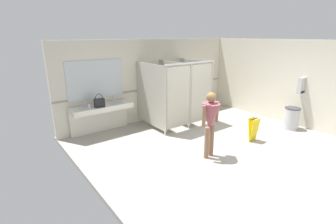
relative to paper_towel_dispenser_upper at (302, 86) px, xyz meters
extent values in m
cube|color=#9E998E|center=(-2.96, 0.27, -1.35)|extent=(6.67, 6.85, 0.10)
cube|color=beige|center=(-2.96, 3.45, 0.02)|extent=(6.67, 0.12, 2.63)
cube|color=beige|center=(0.13, 0.27, 0.02)|extent=(0.12, 6.85, 2.63)
cube|color=#9E937F|center=(-2.96, 3.39, -0.25)|extent=(6.67, 0.01, 0.06)
cube|color=silver|center=(-5.07, 3.09, -0.51)|extent=(1.73, 0.57, 0.14)
cube|color=silver|center=(-5.07, 3.33, -0.94)|extent=(1.73, 0.08, 0.71)
cube|color=beige|center=(-5.50, 3.06, -0.49)|extent=(0.42, 0.31, 0.11)
cylinder|color=silver|center=(-5.50, 3.28, -0.39)|extent=(0.04, 0.04, 0.11)
cylinder|color=silver|center=(-5.50, 3.22, -0.34)|extent=(0.03, 0.11, 0.03)
sphere|color=silver|center=(-5.43, 3.29, -0.41)|extent=(0.04, 0.04, 0.04)
cube|color=beige|center=(-4.63, 3.06, -0.49)|extent=(0.42, 0.31, 0.11)
cylinder|color=silver|center=(-4.63, 3.28, -0.39)|extent=(0.04, 0.04, 0.11)
cylinder|color=silver|center=(-4.63, 3.22, -0.34)|extent=(0.03, 0.11, 0.03)
sphere|color=silver|center=(-4.56, 3.29, -0.41)|extent=(0.04, 0.04, 0.04)
cube|color=silver|center=(-5.07, 3.38, 0.25)|extent=(1.63, 0.02, 1.08)
cube|color=#B2AD9E|center=(-3.73, 2.60, -0.25)|extent=(0.03, 1.54, 1.85)
cylinder|color=silver|center=(-3.73, 1.89, -1.24)|extent=(0.05, 0.05, 0.12)
cube|color=#B2AD9E|center=(-2.83, 2.60, -0.25)|extent=(0.03, 1.54, 1.85)
cylinder|color=silver|center=(-2.83, 1.89, -1.24)|extent=(0.05, 0.05, 0.12)
cube|color=#B2AD9E|center=(-1.93, 2.60, -0.25)|extent=(0.03, 1.54, 1.85)
cylinder|color=silver|center=(-1.93, 1.89, -1.24)|extent=(0.05, 0.05, 0.12)
cube|color=#B2AD9E|center=(-3.28, 1.86, -0.25)|extent=(0.82, 0.03, 1.75)
cube|color=#B2AD9E|center=(-2.38, 1.86, -0.25)|extent=(0.82, 0.04, 1.75)
cube|color=#B7BABF|center=(-2.83, 1.86, 0.69)|extent=(1.86, 0.04, 0.04)
cube|color=#B7BABF|center=(0.00, 0.00, 0.00)|extent=(0.35, 0.12, 0.49)
cube|color=black|center=(0.00, -0.06, -0.18)|extent=(0.27, 0.01, 0.06)
cylinder|color=#B7BABF|center=(-0.34, 0.00, -0.98)|extent=(0.44, 0.44, 0.63)
cylinder|color=#333338|center=(-0.34, 0.00, -0.65)|extent=(0.45, 0.45, 0.03)
cylinder|color=#8C664C|center=(-3.59, 0.24, -0.92)|extent=(0.11, 0.11, 0.76)
cylinder|color=#8C664C|center=(-3.77, 0.22, -0.92)|extent=(0.11, 0.11, 0.76)
cone|color=#994C56|center=(-3.68, 0.23, -0.33)|extent=(0.44, 0.44, 0.66)
cube|color=#994C56|center=(-3.68, 0.23, -0.03)|extent=(0.42, 0.20, 0.10)
cylinder|color=#8C664C|center=(-3.44, 0.25, -0.24)|extent=(0.08, 0.08, 0.48)
cylinder|color=#8C664C|center=(-3.91, 0.21, -0.24)|extent=(0.08, 0.08, 0.48)
sphere|color=#8C664C|center=(-3.68, 0.23, 0.13)|extent=(0.21, 0.21, 0.21)
sphere|color=olive|center=(-3.68, 0.24, 0.15)|extent=(0.21, 0.21, 0.21)
cube|color=black|center=(-5.18, 2.94, -0.33)|extent=(0.28, 0.14, 0.23)
torus|color=black|center=(-5.18, 2.94, -0.17)|extent=(0.21, 0.02, 0.21)
cylinder|color=#D899B2|center=(-5.18, 3.26, -0.36)|extent=(0.07, 0.07, 0.17)
cylinder|color=black|center=(-5.18, 3.26, -0.26)|extent=(0.03, 0.03, 0.04)
cylinder|color=white|center=(-5.44, 3.03, -0.39)|extent=(0.07, 0.07, 0.11)
cube|color=yellow|center=(-2.07, 0.10, -0.97)|extent=(0.28, 0.10, 0.64)
cube|color=yellow|center=(-2.07, 0.19, -0.97)|extent=(0.28, 0.10, 0.64)
cylinder|color=black|center=(-2.07, 0.15, -0.67)|extent=(0.28, 0.02, 0.02)
cylinder|color=#B7BABF|center=(-2.16, 0.31, -1.29)|extent=(0.14, 0.14, 0.01)
camera|label=1|loc=(-7.62, -3.39, 1.45)|focal=26.40mm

